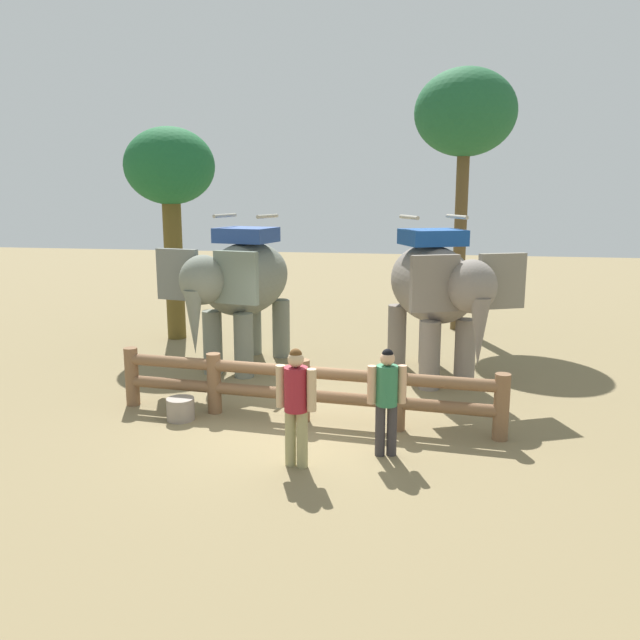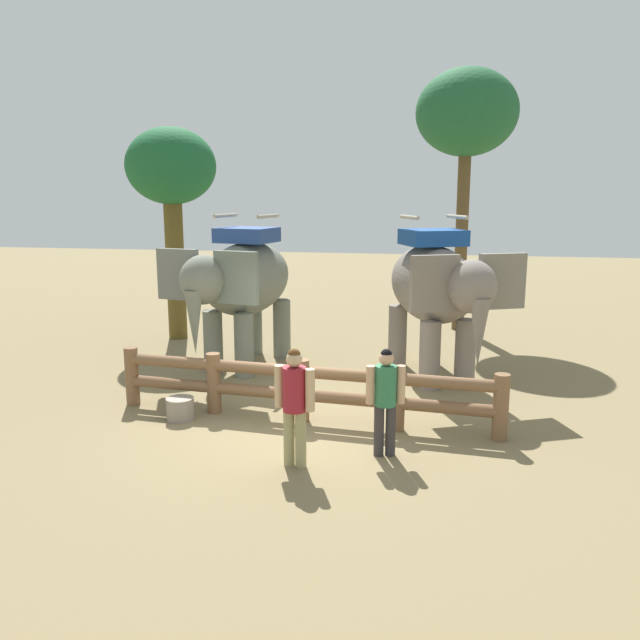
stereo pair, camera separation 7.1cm
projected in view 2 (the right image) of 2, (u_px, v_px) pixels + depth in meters
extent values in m
plane|color=olive|center=(299.00, 426.00, 10.48)|extent=(60.00, 60.00, 0.00)
cylinder|color=brown|center=(132.00, 376.00, 11.46)|extent=(0.24, 0.24, 1.05)
cylinder|color=brown|center=(214.00, 383.00, 11.04)|extent=(0.24, 0.24, 1.05)
cylinder|color=brown|center=(302.00, 391.00, 10.63)|extent=(0.24, 0.24, 1.05)
cylinder|color=brown|center=(397.00, 399.00, 10.22)|extent=(0.24, 0.24, 1.05)
cylinder|color=brown|center=(501.00, 407.00, 9.80)|extent=(0.24, 0.24, 1.05)
cylinder|color=brown|center=(302.00, 395.00, 10.64)|extent=(6.34, 0.73, 0.20)
cylinder|color=brown|center=(302.00, 372.00, 10.57)|extent=(6.34, 0.73, 0.20)
cylinder|color=slate|center=(244.00, 345.00, 13.16)|extent=(0.40, 0.40, 1.33)
cylinder|color=slate|center=(213.00, 342.00, 13.44)|extent=(0.40, 0.40, 1.33)
cylinder|color=slate|center=(282.00, 328.00, 14.80)|extent=(0.40, 0.40, 1.33)
cylinder|color=slate|center=(254.00, 326.00, 15.07)|extent=(0.40, 0.40, 1.33)
ellipsoid|color=slate|center=(248.00, 278.00, 13.87)|extent=(1.90, 3.21, 1.56)
ellipsoid|color=slate|center=(203.00, 280.00, 12.22)|extent=(1.03, 1.15, 0.95)
cube|color=slate|center=(236.00, 278.00, 12.08)|extent=(0.90, 0.31, 1.00)
cube|color=slate|center=(178.00, 274.00, 12.56)|extent=(0.90, 0.31, 1.00)
cone|color=slate|center=(194.00, 322.00, 12.05)|extent=(0.36, 0.36, 1.22)
cube|color=navy|center=(247.00, 235.00, 13.69)|extent=(1.31, 1.21, 0.31)
cylinder|color=#A59E8C|center=(268.00, 216.00, 13.42)|extent=(0.25, 0.90, 0.08)
cylinder|color=#A59E8C|center=(226.00, 216.00, 13.80)|extent=(0.25, 0.90, 0.08)
cylinder|color=gray|center=(465.00, 353.00, 12.51)|extent=(0.40, 0.40, 1.34)
cylinder|color=gray|center=(430.00, 355.00, 12.34)|extent=(0.40, 0.40, 1.34)
cylinder|color=gray|center=(429.00, 334.00, 14.23)|extent=(0.40, 0.40, 1.34)
cylinder|color=gray|center=(397.00, 335.00, 14.07)|extent=(0.40, 0.40, 1.34)
ellipsoid|color=gray|center=(431.00, 284.00, 13.04)|extent=(2.44, 3.29, 1.56)
ellipsoid|color=gray|center=(472.00, 286.00, 11.30)|extent=(1.19, 1.26, 0.95)
cube|color=gray|center=(502.00, 281.00, 11.56)|extent=(0.87, 0.48, 1.00)
cube|color=slate|center=(435.00, 284.00, 11.27)|extent=(0.87, 0.48, 1.00)
cone|color=gray|center=(479.00, 333.00, 11.12)|extent=(0.36, 0.36, 1.23)
cube|color=#15448F|center=(433.00, 237.00, 12.86)|extent=(1.45, 1.38, 0.31)
cylinder|color=#A59E8C|center=(457.00, 217.00, 12.89)|extent=(0.44, 0.86, 0.08)
cylinder|color=#A59E8C|center=(409.00, 217.00, 12.66)|extent=(0.44, 0.86, 0.08)
cylinder|color=#322E30|center=(391.00, 430.00, 9.26)|extent=(0.15, 0.15, 0.76)
cylinder|color=#322E30|center=(379.00, 430.00, 9.25)|extent=(0.15, 0.15, 0.76)
cylinder|color=#2C6F48|center=(386.00, 386.00, 9.12)|extent=(0.37, 0.37, 0.58)
cylinder|color=tan|center=(401.00, 384.00, 9.13)|extent=(0.12, 0.12, 0.55)
cylinder|color=tan|center=(370.00, 385.00, 9.11)|extent=(0.12, 0.12, 0.55)
sphere|color=tan|center=(386.00, 359.00, 9.05)|extent=(0.21, 0.21, 0.21)
sphere|color=black|center=(386.00, 355.00, 9.03)|extent=(0.16, 0.16, 0.16)
cylinder|color=#969060|center=(301.00, 439.00, 8.85)|extent=(0.15, 0.15, 0.81)
cylinder|color=#969060|center=(289.00, 438.00, 8.92)|extent=(0.15, 0.15, 0.81)
cylinder|color=maroon|center=(294.00, 389.00, 8.75)|extent=(0.39, 0.39, 0.62)
cylinder|color=tan|center=(310.00, 390.00, 8.65)|extent=(0.13, 0.13, 0.59)
cylinder|color=tan|center=(279.00, 386.00, 8.83)|extent=(0.13, 0.13, 0.59)
sphere|color=tan|center=(294.00, 359.00, 8.66)|extent=(0.22, 0.22, 0.22)
sphere|color=#593819|center=(294.00, 355.00, 8.65)|extent=(0.17, 0.17, 0.17)
cylinder|color=brown|center=(461.00, 238.00, 17.39)|extent=(0.33, 0.33, 5.06)
ellipsoid|color=#1F5A31|center=(467.00, 112.00, 16.75)|extent=(2.66, 2.66, 2.26)
cylinder|color=brown|center=(175.00, 266.00, 16.47)|extent=(0.47, 0.47, 3.77)
ellipsoid|color=#1B5B2E|center=(171.00, 166.00, 15.98)|extent=(2.24, 2.24, 1.90)
cylinder|color=gray|center=(180.00, 409.00, 10.76)|extent=(0.46, 0.46, 0.37)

